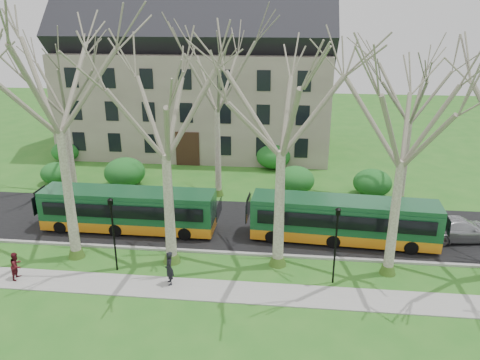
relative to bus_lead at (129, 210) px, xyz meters
name	(u,v)px	position (x,y,z in m)	size (l,w,h in m)	color
ground	(225,267)	(6.92, -4.00, -1.48)	(120.00, 120.00, 0.00)	#27681D
sidewalk	(218,291)	(6.92, -6.50, -1.45)	(70.00, 2.00, 0.06)	gray
road	(236,225)	(6.92, 1.50, -1.45)	(80.00, 8.00, 0.06)	black
curb	(228,253)	(6.92, -2.50, -1.41)	(80.00, 0.25, 0.14)	#A5A39E
building	(198,70)	(0.92, 20.00, 6.59)	(26.50, 12.20, 16.00)	gray
tree_row_verge	(224,147)	(6.92, -3.70, 5.52)	(49.00, 7.00, 14.00)	gray
tree_row_far	(227,120)	(5.59, 7.00, 4.52)	(33.00, 7.00, 12.00)	gray
lamp_row	(222,234)	(6.92, -5.00, 1.10)	(36.22, 0.22, 4.30)	black
hedges	(193,169)	(2.26, 10.00, -0.48)	(30.60, 8.60, 2.00)	#1B6125
bus_lead	(129,210)	(0.00, 0.00, 0.00)	(11.33, 2.36, 2.83)	#154A28
bus_follow	(343,220)	(13.86, -0.10, 0.01)	(11.42, 2.38, 2.85)	#154A28
sedan	(459,229)	(21.22, 0.87, -0.69)	(2.04, 5.03, 1.46)	#B0B1B5
pedestrian_a	(169,268)	(4.26, -6.14, -0.48)	(0.68, 0.45, 1.87)	black
pedestrian_b	(16,265)	(-4.10, -6.49, -0.64)	(0.75, 0.58, 1.54)	#4F121A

